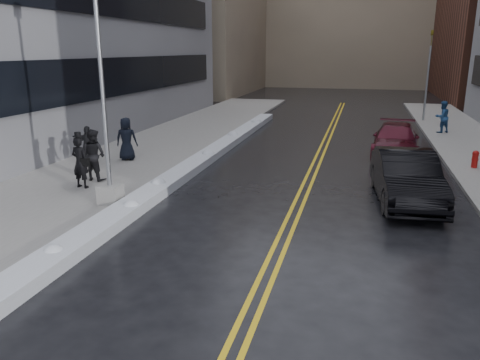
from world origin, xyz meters
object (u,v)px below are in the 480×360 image
Objects in this scene: pedestrian_fedora at (80,162)px; car_black at (406,178)px; pedestrian_b at (94,155)px; fire_hydrant at (475,158)px; traffic_signal at (428,72)px; pedestrian_d at (89,147)px; pedestrian_east at (442,117)px; lamppost at (105,129)px; pedestrian_c at (126,139)px; car_maroon at (396,140)px.

car_black is (11.06, 1.62, -0.22)m from pedestrian_fedora.
pedestrian_b is at bearing -77.18° from pedestrian_fedora.
pedestrian_b reaches higher than fire_hydrant.
traffic_signal is 3.27× the size of pedestrian_fedora.
pedestrian_d is 0.92× the size of pedestrian_east.
lamppost reaches higher than car_black.
pedestrian_c is 1.10× the size of pedestrian_d.
fire_hydrant is at bearing 58.79° from pedestrian_east.
fire_hydrant is 0.12× the size of traffic_signal.
car_black is at bearing -97.85° from traffic_signal.
pedestrian_c is at bearing 112.73° from lamppost.
lamppost is 3.95× the size of pedestrian_b.
pedestrian_d is (-1.32, 1.75, -0.11)m from pedestrian_b.
car_maroon is (-2.95, -6.45, -0.34)m from pedestrian_east.
lamppost is at bearing -118.21° from traffic_signal.
traffic_signal is 19.40m from car_black.
pedestrian_fedora is 11.18m from car_black.
car_black is at bearing -163.49° from pedestrian_fedora.
car_maroon is at bearing 142.10° from fire_hydrant.
pedestrian_b is at bearing 13.81° from pedestrian_east.
lamppost is 4.43× the size of pedestrian_d.
lamppost reaches higher than pedestrian_c.
pedestrian_fedora is at bearing -136.71° from car_maroon.
pedestrian_east is 0.37× the size of car_maroon.
pedestrian_b is at bearing -140.24° from car_maroon.
traffic_signal reaches higher than pedestrian_c.
traffic_signal is 3.11× the size of pedestrian_b.
fire_hydrant is 14.87m from pedestrian_c.
pedestrian_b is 2.19m from pedestrian_d.
pedestrian_b is 1.12× the size of pedestrian_d.
car_maroon is at bearing -171.87° from pedestrian_d.
pedestrian_c is 0.37× the size of car_black.
pedestrian_c is at bearing 161.44° from car_black.
pedestrian_east is at bearing -124.14° from pedestrian_fedora.
traffic_signal reaches higher than car_maroon.
pedestrian_b is at bearing 177.82° from car_black.
pedestrian_east is at bearing 54.01° from lamppost.
pedestrian_b is 1.04× the size of pedestrian_east.
pedestrian_d is at bearing -130.12° from traffic_signal.
lamppost is 3.38m from pedestrian_b.
traffic_signal is 24.91m from pedestrian_fedora.
traffic_signal is at bearing -148.52° from pedestrian_d.
pedestrian_east is (14.10, 15.50, 0.01)m from pedestrian_fedora.
traffic_signal is (11.80, 22.00, 0.87)m from lamppost.
pedestrian_d is 0.34× the size of car_maroon.
pedestrian_c is at bearing -75.35° from pedestrian_fedora.
fire_hydrant is 0.39× the size of pedestrian_east.
car_maroon is (9.26, 10.36, -1.79)m from lamppost.
pedestrian_d is (-3.28, 4.10, -1.52)m from lamppost.
pedestrian_b reaches higher than pedestrian_fedora.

